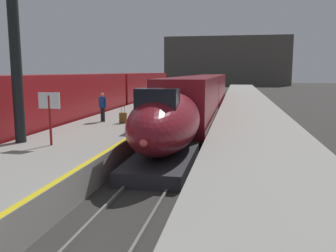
{
  "coord_description": "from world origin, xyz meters",
  "views": [
    {
      "loc": [
        2.91,
        -2.48,
        3.98
      ],
      "look_at": [
        0.25,
        11.47,
        1.8
      ],
      "focal_mm": 37.98,
      "sensor_mm": 36.0,
      "label": 1
    }
  ],
  "objects_px": {
    "regional_train_adjacent": "(111,92)",
    "passenger_near_edge": "(102,105)",
    "station_column_mid": "(12,0)",
    "highspeed_train_main": "(201,96)",
    "rolling_suitcase": "(123,118)",
    "departure_info_board": "(50,108)"
  },
  "relations": [
    {
      "from": "regional_train_adjacent",
      "to": "rolling_suitcase",
      "type": "height_order",
      "value": "regional_train_adjacent"
    },
    {
      "from": "passenger_near_edge",
      "to": "highspeed_train_main",
      "type": "bearing_deg",
      "value": 65.01
    },
    {
      "from": "highspeed_train_main",
      "to": "regional_train_adjacent",
      "type": "bearing_deg",
      "value": 177.11
    },
    {
      "from": "station_column_mid",
      "to": "passenger_near_edge",
      "type": "relative_size",
      "value": 5.69
    },
    {
      "from": "station_column_mid",
      "to": "departure_info_board",
      "type": "distance_m",
      "value": 4.54
    },
    {
      "from": "regional_train_adjacent",
      "to": "passenger_near_edge",
      "type": "distance_m",
      "value": 11.16
    },
    {
      "from": "passenger_near_edge",
      "to": "rolling_suitcase",
      "type": "distance_m",
      "value": 1.58
    },
    {
      "from": "station_column_mid",
      "to": "rolling_suitcase",
      "type": "relative_size",
      "value": 9.79
    },
    {
      "from": "regional_train_adjacent",
      "to": "departure_info_board",
      "type": "height_order",
      "value": "regional_train_adjacent"
    },
    {
      "from": "departure_info_board",
      "to": "highspeed_train_main",
      "type": "bearing_deg",
      "value": 75.78
    },
    {
      "from": "highspeed_train_main",
      "to": "passenger_near_edge",
      "type": "relative_size",
      "value": 23.07
    },
    {
      "from": "passenger_near_edge",
      "to": "rolling_suitcase",
      "type": "height_order",
      "value": "passenger_near_edge"
    },
    {
      "from": "station_column_mid",
      "to": "rolling_suitcase",
      "type": "height_order",
      "value": "station_column_mid"
    },
    {
      "from": "station_column_mid",
      "to": "passenger_near_edge",
      "type": "xyz_separation_m",
      "value": [
        1.13,
        6.5,
        -4.76
      ]
    },
    {
      "from": "highspeed_train_main",
      "to": "regional_train_adjacent",
      "type": "height_order",
      "value": "regional_train_adjacent"
    },
    {
      "from": "regional_train_adjacent",
      "to": "highspeed_train_main",
      "type": "bearing_deg",
      "value": -2.89
    },
    {
      "from": "highspeed_train_main",
      "to": "station_column_mid",
      "type": "bearing_deg",
      "value": -109.41
    },
    {
      "from": "departure_info_board",
      "to": "passenger_near_edge",
      "type": "bearing_deg",
      "value": 93.71
    },
    {
      "from": "rolling_suitcase",
      "to": "station_column_mid",
      "type": "bearing_deg",
      "value": -112.15
    },
    {
      "from": "rolling_suitcase",
      "to": "departure_info_board",
      "type": "xyz_separation_m",
      "value": [
        -0.93,
        -6.47,
        1.2
      ]
    },
    {
      "from": "highspeed_train_main",
      "to": "rolling_suitcase",
      "type": "bearing_deg",
      "value": -107.79
    },
    {
      "from": "passenger_near_edge",
      "to": "station_column_mid",
      "type": "bearing_deg",
      "value": -99.83
    }
  ]
}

